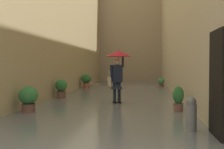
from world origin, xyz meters
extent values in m
plane|color=#605B56|center=(0.00, -11.62, 0.00)|extent=(60.00, 60.00, 0.00)
cube|color=slate|center=(0.00, -11.62, 0.03)|extent=(6.15, 29.23, 0.07)
cube|color=black|center=(-2.66, -3.34, 1.10)|extent=(0.08, 1.10, 2.20)
cube|color=tan|center=(0.00, -24.13, 6.56)|extent=(8.95, 1.80, 13.13)
cube|color=black|center=(-0.11, -8.40, 0.05)|extent=(0.19, 0.26, 0.10)
cylinder|color=#1E2333|center=(-0.11, -8.40, 0.48)|extent=(0.16, 0.16, 0.75)
cube|color=black|center=(-0.28, -8.47, 0.05)|extent=(0.19, 0.26, 0.10)
cylinder|color=#1E2333|center=(-0.28, -8.47, 0.48)|extent=(0.16, 0.16, 0.75)
cube|color=#1E2333|center=(-0.20, -8.44, 1.18)|extent=(0.43, 0.35, 0.64)
cone|color=#1E2333|center=(-0.20, -8.44, 0.73)|extent=(0.65, 0.65, 0.28)
sphere|color=#DBB293|center=(-0.20, -8.44, 1.61)|extent=(0.23, 0.23, 0.23)
cylinder|color=#1E2333|center=(-0.41, -8.52, 1.62)|extent=(0.11, 0.11, 0.44)
cylinder|color=#1E2333|center=(0.02, -8.35, 1.26)|extent=(0.11, 0.11, 0.48)
cylinder|color=black|center=(-0.25, -8.46, 1.71)|extent=(0.02, 0.02, 0.43)
cone|color=red|center=(-0.25, -8.46, 1.92)|extent=(0.98, 0.98, 0.22)
cylinder|color=black|center=(-0.25, -8.46, 2.06)|extent=(0.01, 0.01, 0.08)
cube|color=beige|center=(0.08, -8.30, 0.87)|extent=(0.16, 0.28, 0.32)
torus|color=beige|center=(0.08, -8.30, 1.15)|extent=(0.13, 0.29, 0.30)
cylinder|color=brown|center=(2.27, -5.93, 0.15)|extent=(0.40, 0.40, 0.31)
torus|color=brown|center=(2.27, -5.93, 0.31)|extent=(0.43, 0.43, 0.04)
ellipsoid|color=#387F3D|center=(2.27, -5.93, 0.58)|extent=(0.59, 0.59, 0.54)
cylinder|color=brown|center=(-2.30, -16.74, 0.12)|extent=(0.32, 0.32, 0.24)
torus|color=brown|center=(-2.30, -16.74, 0.24)|extent=(0.36, 0.36, 0.04)
ellipsoid|color=#428947|center=(-2.30, -16.74, 0.46)|extent=(0.42, 0.42, 0.43)
cylinder|color=brown|center=(-2.26, -6.56, 0.15)|extent=(0.29, 0.29, 0.31)
torus|color=brown|center=(-2.26, -6.56, 0.31)|extent=(0.33, 0.33, 0.04)
ellipsoid|color=#2D7033|center=(-2.26, -6.56, 0.58)|extent=(0.34, 0.34, 0.54)
cylinder|color=brown|center=(2.35, -9.86, 0.18)|extent=(0.39, 0.39, 0.35)
torus|color=brown|center=(2.35, -9.86, 0.35)|extent=(0.43, 0.43, 0.04)
ellipsoid|color=#387F3D|center=(2.35, -9.86, 0.62)|extent=(0.50, 0.50, 0.53)
cylinder|color=#9E563D|center=(2.30, -15.30, 0.19)|extent=(0.39, 0.39, 0.38)
torus|color=brown|center=(2.30, -15.30, 0.38)|extent=(0.43, 0.43, 0.04)
ellipsoid|color=#2D7033|center=(2.30, -15.30, 0.65)|extent=(0.60, 0.60, 0.53)
cylinder|color=gray|center=(-2.23, -3.82, 0.33)|extent=(0.24, 0.24, 0.65)
sphere|color=gray|center=(-2.23, -3.82, 0.70)|extent=(0.21, 0.21, 0.21)
camera|label=1|loc=(-1.22, 2.88, 1.51)|focal=48.66mm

